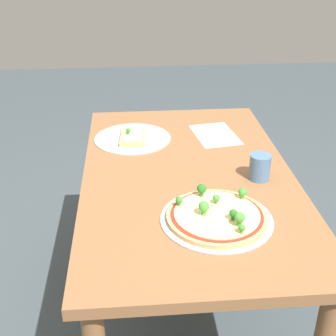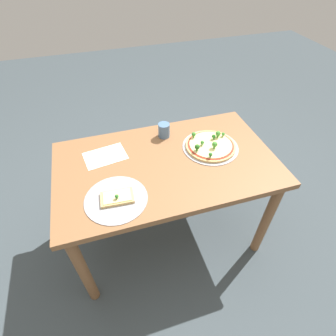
{
  "view_description": "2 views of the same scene",
  "coord_description": "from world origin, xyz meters",
  "px_view_note": "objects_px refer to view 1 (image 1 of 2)",
  "views": [
    {
      "loc": [
        1.46,
        -0.2,
        1.53
      ],
      "look_at": [
        -0.01,
        -0.07,
        0.75
      ],
      "focal_mm": 50.0,
      "sensor_mm": 36.0,
      "label": 1
    },
    {
      "loc": [
        -0.32,
        -1.07,
        1.75
      ],
      "look_at": [
        -0.01,
        -0.07,
        0.75
      ],
      "focal_mm": 28.0,
      "sensor_mm": 36.0,
      "label": 2
    }
  ],
  "objects_px": {
    "pizza_tray_slice": "(133,137)",
    "drinking_cup": "(260,167)",
    "dining_table": "(188,198)",
    "pizza_tray_whole": "(217,216)"
  },
  "relations": [
    {
      "from": "dining_table",
      "to": "drinking_cup",
      "type": "bearing_deg",
      "value": 76.9
    },
    {
      "from": "dining_table",
      "to": "drinking_cup",
      "type": "xyz_separation_m",
      "value": [
        0.06,
        0.24,
        0.15
      ]
    },
    {
      "from": "pizza_tray_slice",
      "to": "drinking_cup",
      "type": "height_order",
      "value": "drinking_cup"
    },
    {
      "from": "pizza_tray_whole",
      "to": "drinking_cup",
      "type": "xyz_separation_m",
      "value": [
        -0.24,
        0.19,
        0.03
      ]
    },
    {
      "from": "pizza_tray_slice",
      "to": "dining_table",
      "type": "bearing_deg",
      "value": 31.23
    },
    {
      "from": "dining_table",
      "to": "pizza_tray_whole",
      "type": "relative_size",
      "value": 3.7
    },
    {
      "from": "drinking_cup",
      "to": "pizza_tray_whole",
      "type": "bearing_deg",
      "value": -38.68
    },
    {
      "from": "pizza_tray_slice",
      "to": "drinking_cup",
      "type": "relative_size",
      "value": 3.48
    },
    {
      "from": "drinking_cup",
      "to": "pizza_tray_slice",
      "type": "bearing_deg",
      "value": -130.73
    },
    {
      "from": "pizza_tray_whole",
      "to": "pizza_tray_slice",
      "type": "relative_size",
      "value": 1.08
    }
  ]
}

